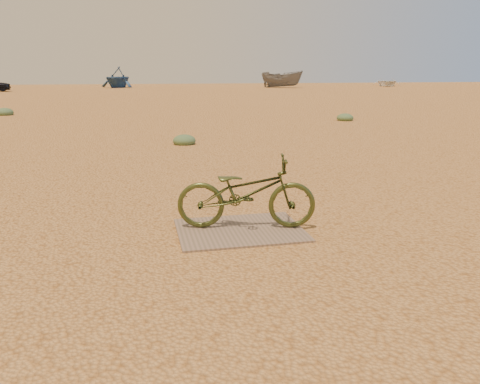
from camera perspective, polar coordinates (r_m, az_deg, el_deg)
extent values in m
plane|color=tan|center=(5.67, 1.61, -3.50)|extent=(120.00, 120.00, 0.00)
cube|color=#7F6454|center=(5.30, 0.00, -4.66)|extent=(1.40, 1.06, 0.02)
imported|color=#3A441E|center=(5.25, 0.78, -0.06)|extent=(1.64, 0.85, 0.82)
imported|color=#2B4E7F|center=(51.57, -14.68, 13.40)|extent=(5.17, 5.35, 2.16)
imported|color=slate|center=(50.33, 5.12, 13.54)|extent=(4.63, 3.95, 1.73)
imported|color=white|center=(57.45, 17.45, 12.66)|extent=(4.83, 5.33, 0.90)
ellipsoid|color=#5B774C|center=(11.65, -6.79, 5.81)|extent=(0.56, 0.56, 0.31)
ellipsoid|color=#5B774C|center=(17.54, 12.67, 8.50)|extent=(0.60, 0.60, 0.33)
ellipsoid|color=#5B774C|center=(21.44, -26.75, 8.37)|extent=(0.68, 0.68, 0.38)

